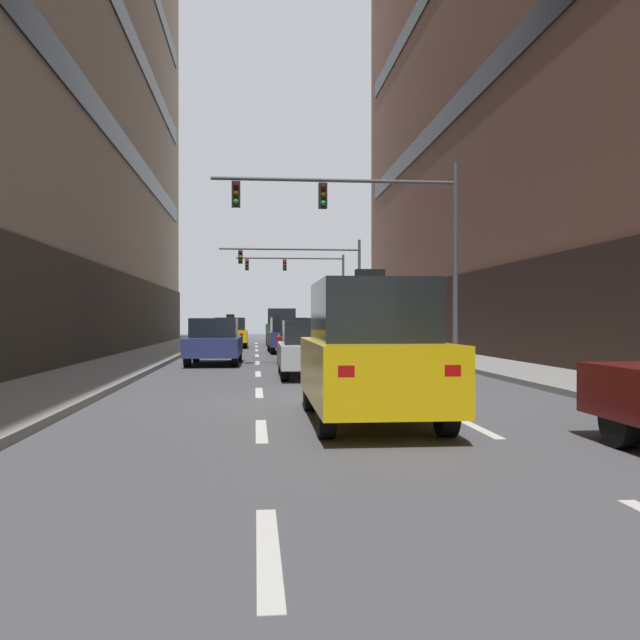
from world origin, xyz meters
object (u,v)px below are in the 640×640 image
at_px(taxi_driving_2, 370,352).
at_px(traffic_signal_1, 318,272).
at_px(car_driving_5, 302,340).
at_px(traffic_signal_0, 374,223).
at_px(traffic_signal_2, 306,277).
at_px(car_driving_0, 311,349).
at_px(taxi_driving_4, 230,333).
at_px(car_driving_1, 288,335).
at_px(car_driving_3, 281,327).
at_px(car_driving_6, 214,342).
at_px(pedestrian_0, 425,330).

distance_m(taxi_driving_2, traffic_signal_1, 33.37).
height_order(car_driving_5, traffic_signal_0, traffic_signal_0).
distance_m(car_driving_5, traffic_signal_1, 18.32).
height_order(taxi_driving_2, traffic_signal_2, traffic_signal_2).
height_order(car_driving_0, car_driving_5, car_driving_5).
bearing_deg(traffic_signal_2, taxi_driving_4, -111.67).
relative_size(car_driving_1, traffic_signal_2, 0.54).
distance_m(taxi_driving_2, car_driving_5, 15.34).
relative_size(car_driving_3, traffic_signal_2, 0.57).
xyz_separation_m(car_driving_6, traffic_signal_1, (5.44, 19.46, 3.84)).
relative_size(car_driving_0, traffic_signal_0, 0.50).
height_order(taxi_driving_2, taxi_driving_4, taxi_driving_2).
distance_m(car_driving_3, car_driving_5, 16.71).
bearing_deg(taxi_driving_2, traffic_signal_1, 86.09).
bearing_deg(traffic_signal_1, traffic_signal_0, -90.13).
bearing_deg(traffic_signal_1, car_driving_5, -97.25).
bearing_deg(car_driving_3, car_driving_1, -90.43).
xyz_separation_m(car_driving_1, traffic_signal_2, (2.35, 19.45, 3.98)).
relative_size(car_driving_0, car_driving_1, 0.93).
height_order(car_driving_0, car_driving_1, car_driving_1).
relative_size(taxi_driving_2, traffic_signal_0, 0.54).
height_order(car_driving_3, traffic_signal_1, traffic_signal_1).
height_order(taxi_driving_2, car_driving_3, taxi_driving_2).
bearing_deg(traffic_signal_0, traffic_signal_2, 90.11).
xyz_separation_m(car_driving_3, traffic_signal_2, (2.27, 9.09, 3.68)).
bearing_deg(car_driving_6, car_driving_1, 69.63).
xyz_separation_m(taxi_driving_4, car_driving_6, (-0.05, -14.19, -0.03)).
distance_m(traffic_signal_0, traffic_signal_1, 21.08).
bearing_deg(car_driving_6, traffic_signal_2, 79.02).
distance_m(car_driving_0, traffic_signal_1, 25.36).
distance_m(car_driving_3, car_driving_6, 18.66).
distance_m(car_driving_6, traffic_signal_2, 28.29).
bearing_deg(traffic_signal_2, car_driving_3, -104.03).
bearing_deg(pedestrian_0, traffic_signal_1, 106.04).
relative_size(car_driving_5, pedestrian_0, 2.67).
relative_size(car_driving_0, car_driving_3, 0.89).
distance_m(taxi_driving_4, car_driving_6, 14.19).
xyz_separation_m(taxi_driving_2, pedestrian_0, (6.01, 20.06, 0.02)).
xyz_separation_m(car_driving_1, car_driving_6, (-2.99, -8.04, -0.02)).
bearing_deg(car_driving_3, traffic_signal_2, 75.97).
bearing_deg(taxi_driving_2, pedestrian_0, 73.32).
relative_size(taxi_driving_4, car_driving_5, 1.01).
relative_size(car_driving_0, traffic_signal_2, 0.50).
xyz_separation_m(traffic_signal_0, traffic_signal_2, (-0.05, 29.11, -0.02)).
relative_size(taxi_driving_4, traffic_signal_0, 0.54).
bearing_deg(pedestrian_0, traffic_signal_2, 100.36).
distance_m(car_driving_0, car_driving_6, 6.22).
relative_size(car_driving_3, traffic_signal_1, 0.51).
bearing_deg(car_driving_1, traffic_signal_0, -76.04).
xyz_separation_m(car_driving_0, car_driving_5, (0.24, 7.17, 0.04)).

